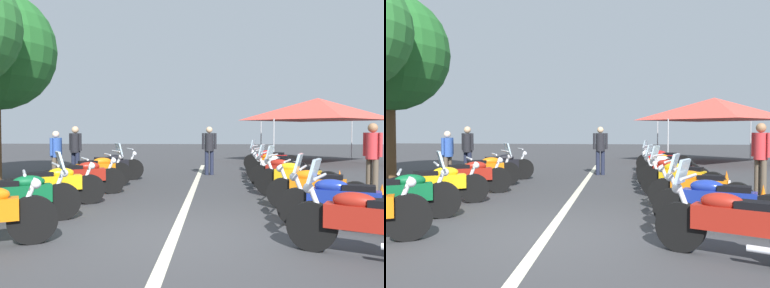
# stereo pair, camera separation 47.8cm
# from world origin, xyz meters

# --- Properties ---
(ground_plane) EXTENTS (80.00, 80.00, 0.00)m
(ground_plane) POSITION_xyz_m (0.00, 0.00, 0.00)
(ground_plane) COLOR #38383A
(lane_centre_stripe) EXTENTS (17.25, 0.16, 0.01)m
(lane_centre_stripe) POSITION_xyz_m (3.48, 0.00, 0.00)
(lane_centre_stripe) COLOR beige
(lane_centre_stripe) RESTS_ON ground_plane
(motorcycle_left_row_1) EXTENTS (1.22, 1.85, 1.22)m
(motorcycle_left_row_1) POSITION_xyz_m (0.66, 2.68, 0.47)
(motorcycle_left_row_1) COLOR black
(motorcycle_left_row_1) RESTS_ON ground_plane
(motorcycle_left_row_2) EXTENTS (1.23, 1.95, 1.00)m
(motorcycle_left_row_2) POSITION_xyz_m (2.17, 2.75, 0.46)
(motorcycle_left_row_2) COLOR black
(motorcycle_left_row_2) RESTS_ON ground_plane
(motorcycle_left_row_3) EXTENTS (1.15, 1.94, 1.00)m
(motorcycle_left_row_3) POSITION_xyz_m (3.61, 2.63, 0.46)
(motorcycle_left_row_3) COLOR black
(motorcycle_left_row_3) RESTS_ON ground_plane
(motorcycle_left_row_4) EXTENTS (1.25, 1.77, 1.23)m
(motorcycle_left_row_4) POSITION_xyz_m (4.91, 2.68, 0.48)
(motorcycle_left_row_4) COLOR black
(motorcycle_left_row_4) RESTS_ON ground_plane
(motorcycle_left_row_5) EXTENTS (1.18, 1.98, 1.01)m
(motorcycle_left_row_5) POSITION_xyz_m (6.36, 2.70, 0.47)
(motorcycle_left_row_5) COLOR black
(motorcycle_left_row_5) RESTS_ON ground_plane
(motorcycle_right_row_0) EXTENTS (1.06, 1.90, 1.22)m
(motorcycle_right_row_0) POSITION_xyz_m (-0.80, -2.49, 0.47)
(motorcycle_right_row_0) COLOR black
(motorcycle_right_row_0) RESTS_ON ground_plane
(motorcycle_right_row_1) EXTENTS (0.96, 2.00, 1.21)m
(motorcycle_right_row_1) POSITION_xyz_m (0.58, -2.60, 0.47)
(motorcycle_right_row_1) COLOR black
(motorcycle_right_row_1) RESTS_ON ground_plane
(motorcycle_right_row_2) EXTENTS (0.94, 1.93, 0.99)m
(motorcycle_right_row_2) POSITION_xyz_m (2.08, -2.60, 0.45)
(motorcycle_right_row_2) COLOR black
(motorcycle_right_row_2) RESTS_ON ground_plane
(motorcycle_right_row_3) EXTENTS (1.05, 1.89, 1.22)m
(motorcycle_right_row_3) POSITION_xyz_m (3.54, -2.49, 0.48)
(motorcycle_right_row_3) COLOR black
(motorcycle_right_row_3) RESTS_ON ground_plane
(motorcycle_right_row_4) EXTENTS (0.96, 1.92, 1.20)m
(motorcycle_right_row_4) POSITION_xyz_m (5.03, -2.47, 0.46)
(motorcycle_right_row_4) COLOR black
(motorcycle_right_row_4) RESTS_ON ground_plane
(motorcycle_right_row_5) EXTENTS (1.03, 1.90, 0.99)m
(motorcycle_right_row_5) POSITION_xyz_m (6.43, -2.50, 0.45)
(motorcycle_right_row_5) COLOR black
(motorcycle_right_row_5) RESTS_ON ground_plane
(motorcycle_right_row_6) EXTENTS (0.98, 1.95, 0.98)m
(motorcycle_right_row_6) POSITION_xyz_m (7.78, -2.59, 0.45)
(motorcycle_right_row_6) COLOR black
(motorcycle_right_row_6) RESTS_ON ground_plane
(motorcycle_right_row_7) EXTENTS (1.00, 2.06, 1.22)m
(motorcycle_right_row_7) POSITION_xyz_m (9.35, -2.68, 0.48)
(motorcycle_right_row_7) COLOR black
(motorcycle_right_row_7) RESTS_ON ground_plane
(traffic_cone_0) EXTENTS (0.36, 0.36, 0.61)m
(traffic_cone_0) POSITION_xyz_m (1.63, -3.66, 0.29)
(traffic_cone_0) COLOR orange
(traffic_cone_0) RESTS_ON ground_plane
(traffic_cone_2) EXTENTS (0.36, 0.36, 0.61)m
(traffic_cone_2) POSITION_xyz_m (4.12, -3.66, 0.29)
(traffic_cone_2) COLOR orange
(traffic_cone_2) RESTS_ON ground_plane
(bystander_0) EXTENTS (0.52, 0.32, 1.57)m
(bystander_0) POSITION_xyz_m (5.87, 4.23, 0.91)
(bystander_0) COLOR brown
(bystander_0) RESTS_ON ground_plane
(bystander_1) EXTENTS (0.46, 0.33, 1.77)m
(bystander_1) POSITION_xyz_m (4.26, -4.49, 1.04)
(bystander_1) COLOR brown
(bystander_1) RESTS_ON ground_plane
(bystander_2) EXTENTS (0.32, 0.52, 1.72)m
(bystander_2) POSITION_xyz_m (8.26, -0.37, 1.01)
(bystander_2) COLOR #1E2338
(bystander_2) RESTS_ON ground_plane
(bystander_3) EXTENTS (0.32, 0.49, 1.72)m
(bystander_3) POSITION_xyz_m (7.04, 4.06, 1.01)
(bystander_3) COLOR #1E2338
(bystander_3) RESTS_ON ground_plane
(event_tent) EXTENTS (5.59, 5.59, 3.20)m
(event_tent) POSITION_xyz_m (14.23, -5.65, 2.65)
(event_tent) COLOR #E54C3F
(event_tent) RESTS_ON ground_plane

